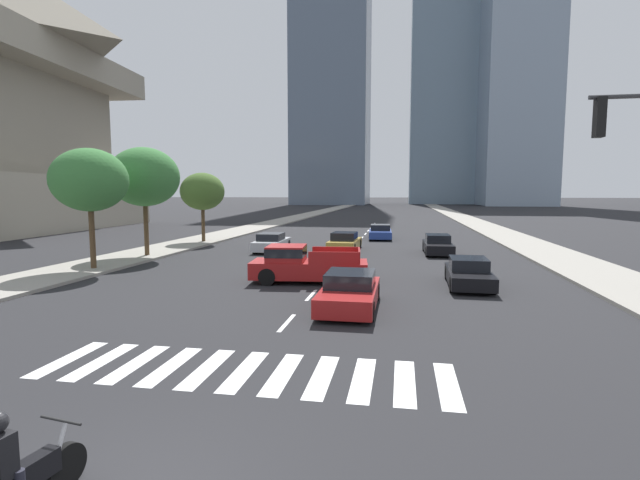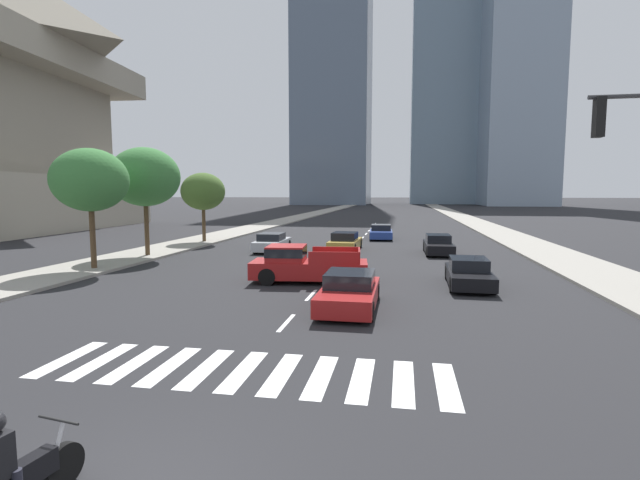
% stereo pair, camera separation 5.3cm
% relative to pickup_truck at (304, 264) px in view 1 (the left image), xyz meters
% --- Properties ---
extents(sidewalk_east, '(4.00, 260.00, 0.15)m').
position_rel_pickup_truck_xyz_m(sidewalk_east, '(13.92, 14.71, -0.74)').
color(sidewalk_east, gray).
rests_on(sidewalk_east, ground).
extents(sidewalk_west, '(4.00, 260.00, 0.15)m').
position_rel_pickup_truck_xyz_m(sidewalk_west, '(-12.21, 14.71, -0.74)').
color(sidewalk_west, gray).
rests_on(sidewalk_west, ground).
extents(crosswalk_near, '(9.45, 2.50, 0.01)m').
position_rel_pickup_truck_xyz_m(crosswalk_near, '(0.86, -10.60, -0.81)').
color(crosswalk_near, silver).
rests_on(crosswalk_near, ground).
extents(lane_divider_center, '(0.14, 50.00, 0.01)m').
position_rel_pickup_truck_xyz_m(lane_divider_center, '(0.86, 17.40, -0.81)').
color(lane_divider_center, silver).
rests_on(lane_divider_center, ground).
extents(pickup_truck, '(5.39, 2.51, 1.67)m').
position_rel_pickup_truck_xyz_m(pickup_truck, '(0.00, 0.00, 0.00)').
color(pickup_truck, maroon).
rests_on(pickup_truck, ground).
extents(sedan_red_0, '(1.93, 4.39, 1.28)m').
position_rel_pickup_truck_xyz_m(sedan_red_0, '(2.59, -4.45, -0.22)').
color(sedan_red_0, maroon).
rests_on(sedan_red_0, ground).
extents(sedan_gold_1, '(2.05, 4.54, 1.29)m').
position_rel_pickup_truck_xyz_m(sedan_gold_1, '(0.41, 12.05, -0.22)').
color(sedan_gold_1, '#B28E38').
rests_on(sedan_gold_1, ground).
extents(sedan_silver_2, '(1.88, 4.44, 1.27)m').
position_rel_pickup_truck_xyz_m(sedan_silver_2, '(-4.52, 10.63, -0.22)').
color(sedan_silver_2, '#B7BABF').
rests_on(sedan_silver_2, ground).
extents(sedan_black_3, '(1.90, 4.41, 1.21)m').
position_rel_pickup_truck_xyz_m(sedan_black_3, '(7.26, 0.38, -0.25)').
color(sedan_black_3, black).
rests_on(sedan_black_3, ground).
extents(sedan_black_4, '(1.83, 4.59, 1.28)m').
position_rel_pickup_truck_xyz_m(sedan_black_4, '(6.74, 11.15, -0.22)').
color(sedan_black_4, black).
rests_on(sedan_black_4, ground).
extents(sedan_blue_5, '(2.11, 4.32, 1.27)m').
position_rel_pickup_truck_xyz_m(sedan_blue_5, '(2.54, 20.45, -0.23)').
color(sedan_blue_5, navy).
rests_on(sedan_blue_5, ground).
extents(street_tree_nearest, '(3.79, 3.79, 6.16)m').
position_rel_pickup_truck_xyz_m(street_tree_nearest, '(-11.41, 1.12, 3.87)').
color(street_tree_nearest, '#4C3823').
rests_on(street_tree_nearest, sidewalk_west).
extents(street_tree_second, '(4.28, 4.28, 6.69)m').
position_rel_pickup_truck_xyz_m(street_tree_second, '(-11.41, 6.29, 4.20)').
color(street_tree_second, '#4C3823').
rests_on(street_tree_second, sidewalk_west).
extents(street_tree_third, '(3.50, 3.50, 5.49)m').
position_rel_pickup_truck_xyz_m(street_tree_third, '(-11.41, 14.79, 3.33)').
color(street_tree_third, '#4C3823').
rests_on(street_tree_third, sidewalk_west).
extents(office_tower_left_skyline, '(25.25, 24.60, 137.41)m').
position_rel_pickup_truck_xyz_m(office_tower_left_skyline, '(-20.00, 141.92, 62.86)').
color(office_tower_left_skyline, slate).
rests_on(office_tower_left_skyline, ground).
extents(office_tower_center_skyline, '(22.92, 21.91, 110.70)m').
position_rel_pickup_truck_xyz_m(office_tower_center_skyline, '(18.37, 158.84, 54.01)').
color(office_tower_center_skyline, '#7A93A8').
rests_on(office_tower_center_skyline, ground).
extents(office_tower_right_skyline, '(20.80, 22.43, 98.93)m').
position_rel_pickup_truck_xyz_m(office_tower_right_skyline, '(39.32, 135.52, 48.13)').
color(office_tower_right_skyline, '#8C9EB2').
rests_on(office_tower_right_skyline, ground).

